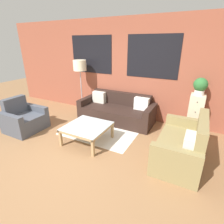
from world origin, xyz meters
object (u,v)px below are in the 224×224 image
Objects in this scene: couch_dark at (117,111)px; potted_plant at (200,86)px; settee_vintage at (182,146)px; floor_lamp at (80,67)px; drawer_cabinet at (195,114)px; coffee_table at (87,128)px; armchair_corner at (24,120)px.

couch_dark is 2.26m from potted_plant.
settee_vintage is 1.62m from potted_plant.
floor_lamp is 3.48m from drawer_cabinet.
coffee_table is 2.66m from drawer_cabinet.
couch_dark is at bearing 41.26° from armchair_corner.
floor_lamp is (-3.24, 1.22, 1.13)m from settee_vintage.
floor_lamp is (-1.30, 0.09, 1.16)m from couch_dark.
potted_plant is (-0.00, 0.00, 0.72)m from drawer_cabinet.
drawer_cabinet is (3.92, 1.86, 0.22)m from armchair_corner.
floor_lamp is at bearing -177.84° from potted_plant.
floor_lamp reaches higher than couch_dark.
armchair_corner is (-1.88, -1.65, 0.00)m from couch_dark.
coffee_table is at bearing -142.65° from drawer_cabinet.
settee_vintage is 1.36m from drawer_cabinet.
drawer_cabinet is 0.72m from potted_plant.
drawer_cabinet is (2.11, 1.61, 0.15)m from coffee_table.
armchair_corner is at bearing -138.74° from couch_dark.
potted_plant is at bearing 5.96° from couch_dark.
floor_lamp is at bearing 71.67° from armchair_corner.
coffee_table is (-2.00, -0.27, 0.04)m from settee_vintage.
coffee_table is 0.93× the size of drawer_cabinet.
coffee_table is at bearing -172.32° from settee_vintage.
armchair_corner is at bearing -154.61° from potted_plant.
couch_dark is at bearing 87.20° from coffee_table.
potted_plant is at bearing 25.39° from armchair_corner.
couch_dark is at bearing -174.04° from potted_plant.
settee_vintage reaches higher than armchair_corner.
coffee_table is 2.27× the size of potted_plant.
couch_dark is 5.29× the size of potted_plant.
floor_lamp is at bearing -177.84° from drawer_cabinet.
drawer_cabinet reaches higher than armchair_corner.
coffee_table is at bearing -92.80° from couch_dark.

